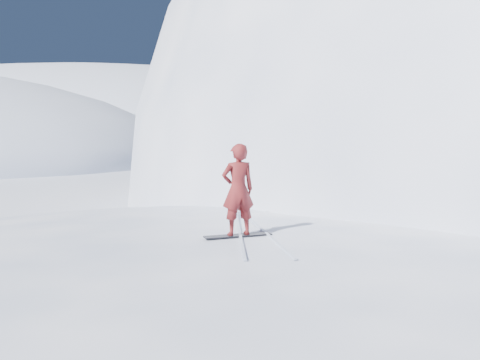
# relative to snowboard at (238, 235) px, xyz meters

# --- Properties ---
(near_ridge) EXTENTS (36.00, 28.00, 4.80)m
(near_ridge) POSITION_rel_snowboard_xyz_m (1.52, -0.23, -2.41)
(near_ridge) COLOR white
(near_ridge) RESTS_ON ground
(peak_shoulder) EXTENTS (28.00, 24.00, 18.00)m
(peak_shoulder) POSITION_rel_snowboard_xyz_m (10.52, 16.77, -2.41)
(peak_shoulder) COLOR white
(peak_shoulder) RESTS_ON ground
(far_ridge_c) EXTENTS (140.00, 90.00, 36.00)m
(far_ridge_c) POSITION_rel_snowboard_xyz_m (-39.48, 106.77, -2.41)
(far_ridge_c) COLOR white
(far_ridge_c) RESTS_ON ground
(snowboard) EXTENTS (1.47, 0.80, 0.02)m
(snowboard) POSITION_rel_snowboard_xyz_m (0.00, 0.00, 0.00)
(snowboard) COLOR black
(snowboard) RESTS_ON near_ridge
(snowboarder) EXTENTS (0.83, 0.69, 1.95)m
(snowboarder) POSITION_rel_snowboard_xyz_m (0.00, 0.00, 0.99)
(snowboarder) COLOR maroon
(snowboarder) RESTS_ON snowboard
(board_tracks) EXTENTS (1.45, 5.98, 0.04)m
(board_tracks) POSITION_rel_snowboard_xyz_m (0.21, 0.95, 0.01)
(board_tracks) COLOR silver
(board_tracks) RESTS_ON ground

